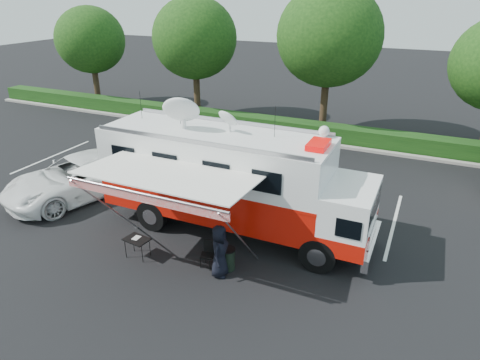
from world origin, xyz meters
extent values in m
plane|color=black|center=(0.00, 0.00, 0.00)|extent=(120.00, 120.00, 0.00)
cube|color=#9E998E|center=(4.00, 11.00, 0.07)|extent=(60.00, 0.35, 0.15)
cube|color=black|center=(4.00, 11.90, 0.50)|extent=(60.00, 1.20, 1.00)
cylinder|color=black|center=(-18.00, 13.00, 2.00)|extent=(0.44, 0.44, 4.00)
ellipsoid|color=#14380F|center=(-18.00, 13.00, 4.96)|extent=(5.12, 5.12, 4.86)
cylinder|color=black|center=(-9.00, 13.00, 2.20)|extent=(0.44, 0.44, 4.40)
ellipsoid|color=#14380F|center=(-9.00, 13.00, 5.46)|extent=(5.63, 5.63, 5.35)
cylinder|color=black|center=(0.00, 13.00, 2.40)|extent=(0.44, 0.44, 4.80)
ellipsoid|color=#14380F|center=(0.00, 13.00, 5.95)|extent=(6.14, 6.14, 5.84)
cube|color=silver|center=(-12.50, 3.00, 0.00)|extent=(0.12, 5.50, 0.01)
cube|color=silver|center=(-6.50, 3.00, 0.00)|extent=(0.12, 5.50, 0.01)
cube|color=silver|center=(-0.50, 3.00, 0.00)|extent=(0.12, 5.50, 0.01)
cube|color=silver|center=(5.50, 3.00, 0.00)|extent=(0.12, 5.50, 0.01)
cube|color=black|center=(0.00, 0.00, 0.61)|extent=(9.50, 1.55, 0.33)
cylinder|color=black|center=(3.54, -1.22, 0.61)|extent=(1.22, 0.35, 1.22)
cylinder|color=black|center=(3.54, 1.22, 0.61)|extent=(1.22, 0.35, 1.22)
cylinder|color=black|center=(-2.87, -1.22, 0.61)|extent=(1.22, 0.35, 1.22)
cylinder|color=black|center=(-2.87, 1.22, 0.61)|extent=(1.22, 0.35, 1.22)
cube|color=silver|center=(5.03, 0.00, 0.66)|extent=(0.22, 2.76, 0.44)
cube|color=white|center=(4.20, 0.00, 1.71)|extent=(1.55, 2.76, 1.88)
cube|color=red|center=(4.20, 0.00, 1.05)|extent=(1.57, 2.78, 0.61)
cube|color=black|center=(4.92, 0.00, 2.04)|extent=(0.13, 2.46, 0.77)
cube|color=red|center=(-0.77, 0.00, 1.44)|extent=(8.40, 2.76, 1.33)
cube|color=red|center=(-0.77, 0.00, 2.10)|extent=(8.42, 2.78, 0.11)
cube|color=white|center=(-0.77, 0.00, 2.93)|extent=(8.40, 2.76, 1.55)
cube|color=silver|center=(-0.77, 0.00, 3.75)|extent=(8.40, 2.76, 0.09)
cube|color=#CC0505|center=(2.98, 0.00, 3.90)|extent=(0.61, 1.05, 0.18)
sphere|color=white|center=(2.87, 1.11, 4.01)|extent=(0.38, 0.38, 0.38)
ellipsoid|color=silver|center=(-1.99, -0.17, 4.53)|extent=(1.33, 1.33, 0.40)
ellipsoid|color=silver|center=(-0.33, 0.22, 4.31)|extent=(0.77, 0.77, 0.22)
cylinder|color=black|center=(-4.20, 0.44, 4.31)|extent=(0.02, 0.02, 1.11)
cylinder|color=black|center=(-2.43, 0.44, 4.31)|extent=(0.02, 0.02, 1.11)
cylinder|color=black|center=(1.33, 0.44, 4.31)|extent=(0.02, 0.02, 1.11)
cube|color=white|center=(-0.99, -2.71, 3.20)|extent=(5.53, 2.65, 0.22)
cube|color=red|center=(-0.99, -4.01, 3.01)|extent=(5.53, 0.04, 0.31)
cylinder|color=#B2B2B7|center=(-0.99, -4.03, 3.14)|extent=(5.53, 0.07, 0.07)
cylinder|color=#B2B2B7|center=(-3.51, -2.78, 1.58)|extent=(0.05, 2.84, 3.19)
cylinder|color=#B2B2B7|center=(1.52, -2.78, 1.58)|extent=(0.05, 2.84, 3.19)
imported|color=white|center=(-7.53, -0.07, 0.00)|extent=(4.90, 7.04, 1.79)
imported|color=black|center=(0.75, -2.70, 0.00)|extent=(0.69, 0.94, 1.78)
cube|color=black|center=(-2.27, -2.97, 0.69)|extent=(0.91, 0.71, 0.04)
cylinder|color=black|center=(-2.61, -3.19, 0.34)|extent=(0.02, 0.02, 0.69)
cylinder|color=black|center=(-2.61, -2.76, 0.34)|extent=(0.02, 0.02, 0.69)
cylinder|color=black|center=(-1.92, -3.19, 0.34)|extent=(0.02, 0.02, 0.69)
cylinder|color=black|center=(-1.92, -2.76, 0.34)|extent=(0.02, 0.02, 0.69)
cube|color=silver|center=(-2.32, -2.92, 0.71)|extent=(0.22, 0.30, 0.01)
cube|color=black|center=(0.18, -2.49, 0.43)|extent=(0.54, 0.54, 0.04)
cube|color=black|center=(0.18, -2.28, 0.67)|extent=(0.42, 0.17, 0.48)
cylinder|color=black|center=(0.01, -2.67, 0.22)|extent=(0.02, 0.02, 0.43)
cylinder|color=black|center=(0.01, -2.32, 0.22)|extent=(0.02, 0.02, 0.43)
cylinder|color=black|center=(0.36, -2.67, 0.22)|extent=(0.02, 0.02, 0.43)
cylinder|color=black|center=(0.36, -2.32, 0.22)|extent=(0.02, 0.02, 0.43)
cylinder|color=black|center=(0.85, -2.31, 0.36)|extent=(0.47, 0.47, 0.72)
cylinder|color=black|center=(0.85, -2.31, 0.74)|extent=(0.50, 0.50, 0.04)
camera|label=1|loc=(6.05, -12.78, 8.44)|focal=32.00mm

